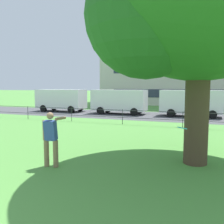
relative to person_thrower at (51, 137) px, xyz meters
The scene contains 8 objects.
street_strip 14.51m from the person_thrower, 92.43° to the left, with size 80.00×6.65×0.01m, color #4C4C51.
park_fence 9.18m from the person_thrower, 93.84° to the left, with size 31.49×0.04×1.00m.
person_thrower is the anchor object (origin of this frame).
frisbee 3.98m from the person_thrower, ahead, with size 0.38×0.38×0.09m.
panel_van_far_right 17.64m from the person_thrower, 121.28° to the left, with size 5.00×2.11×2.24m.
panel_van_center 15.25m from the person_thrower, 100.68° to the left, with size 5.01×2.12×2.24m.
panel_van_right 15.52m from the person_thrower, 76.85° to the left, with size 5.03×2.16×2.24m.
apartment_building_background 34.98m from the person_thrower, 83.41° to the left, with size 27.21×15.11×20.22m.
Camera 1 is at (5.03, -1.05, 2.52)m, focal length 38.85 mm.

